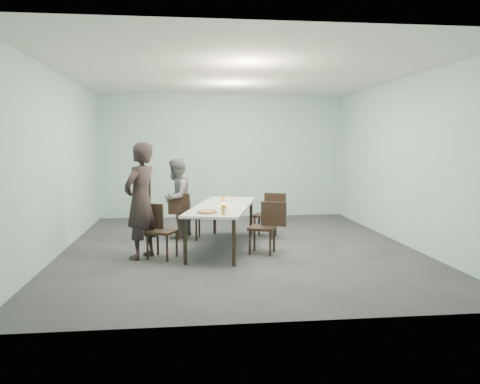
{
  "coord_description": "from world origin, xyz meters",
  "views": [
    {
      "loc": [
        -0.91,
        -8.05,
        1.83
      ],
      "look_at": [
        0.0,
        -0.2,
        1.0
      ],
      "focal_mm": 35.0,
      "sensor_mm": 36.0,
      "label": 1
    }
  ],
  "objects": [
    {
      "name": "side_plate",
      "position": [
        -0.23,
        -0.53,
        0.76
      ],
      "size": [
        0.18,
        0.18,
        0.01
      ],
      "primitive_type": "cylinder",
      "color": "white",
      "rests_on": "table"
    },
    {
      "name": "room_shell",
      "position": [
        0.0,
        0.0,
        2.03
      ],
      "size": [
        6.02,
        7.02,
        3.01
      ],
      "color": "#ADDAD3",
      "rests_on": "ground"
    },
    {
      "name": "beer_glass",
      "position": [
        -0.35,
        -1.09,
        0.82
      ],
      "size": [
        0.08,
        0.08,
        0.15
      ],
      "primitive_type": "cylinder",
      "color": "gold",
      "rests_on": "table"
    },
    {
      "name": "tealight",
      "position": [
        -0.27,
        -0.09,
        0.77
      ],
      "size": [
        0.06,
        0.06,
        0.05
      ],
      "color": "silver",
      "rests_on": "table"
    },
    {
      "name": "amber_tumbler",
      "position": [
        -0.22,
        0.68,
        0.79
      ],
      "size": [
        0.07,
        0.07,
        0.08
      ],
      "primitive_type": "cylinder",
      "color": "gold",
      "rests_on": "table"
    },
    {
      "name": "menu",
      "position": [
        -0.23,
        0.99,
        0.75
      ],
      "size": [
        0.34,
        0.29,
        0.01
      ],
      "primitive_type": "cube",
      "rotation": [
        0.0,
        0.0,
        -0.24
      ],
      "color": "silver",
      "rests_on": "table"
    },
    {
      "name": "pizza",
      "position": [
        -0.59,
        -0.91,
        0.77
      ],
      "size": [
        0.34,
        0.34,
        0.04
      ],
      "color": "white",
      "rests_on": "table"
    },
    {
      "name": "diner_near",
      "position": [
        -1.62,
        -0.61,
        0.92
      ],
      "size": [
        0.74,
        0.8,
        1.84
      ],
      "primitive_type": "imported",
      "rotation": [
        0.0,
        0.0,
        -2.15
      ],
      "color": "black",
      "rests_on": "ground"
    },
    {
      "name": "table",
      "position": [
        -0.28,
        0.01,
        0.69
      ],
      "size": [
        1.5,
        2.74,
        0.75
      ],
      "rotation": [
        0.0,
        0.0,
        -0.24
      ],
      "color": "white",
      "rests_on": "ground"
    },
    {
      "name": "water_tumbler",
      "position": [
        -0.35,
        -1.09,
        0.8
      ],
      "size": [
        0.08,
        0.08,
        0.09
      ],
      "primitive_type": "cylinder",
      "color": "silver",
      "rests_on": "table"
    },
    {
      "name": "chair_far_left",
      "position": [
        -0.94,
        0.84,
        0.5
      ],
      "size": [
        0.64,
        0.5,
        0.87
      ],
      "rotation": [
        0.0,
        0.0,
        -0.2
      ],
      "color": "black",
      "rests_on": "ground"
    },
    {
      "name": "ground",
      "position": [
        0.0,
        0.0,
        0.0
      ],
      "size": [
        7.0,
        7.0,
        0.0
      ],
      "primitive_type": "plane",
      "color": "#333335",
      "rests_on": "ground"
    },
    {
      "name": "chair_far_right",
      "position": [
        0.69,
        0.79,
        0.5
      ],
      "size": [
        0.65,
        0.55,
        0.87
      ],
      "rotation": [
        0.0,
        0.0,
        2.73
      ],
      "color": "black",
      "rests_on": "ground"
    },
    {
      "name": "diner_far",
      "position": [
        -1.1,
        1.02,
        0.77
      ],
      "size": [
        0.85,
        0.93,
        1.53
      ],
      "primitive_type": "imported",
      "rotation": [
        0.0,
        0.0,
        -2.04
      ],
      "color": "slate",
      "rests_on": "ground"
    },
    {
      "name": "chair_near_left",
      "position": [
        -1.37,
        -0.62,
        0.5
      ],
      "size": [
        0.65,
        0.56,
        0.87
      ],
      "rotation": [
        0.0,
        0.0,
        -0.43
      ],
      "color": "black",
      "rests_on": "ground"
    },
    {
      "name": "chair_near_right",
      "position": [
        0.41,
        -0.54,
        0.5
      ],
      "size": [
        0.65,
        0.54,
        0.87
      ],
      "rotation": [
        0.0,
        0.0,
        2.77
      ],
      "color": "black",
      "rests_on": "ground"
    }
  ]
}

